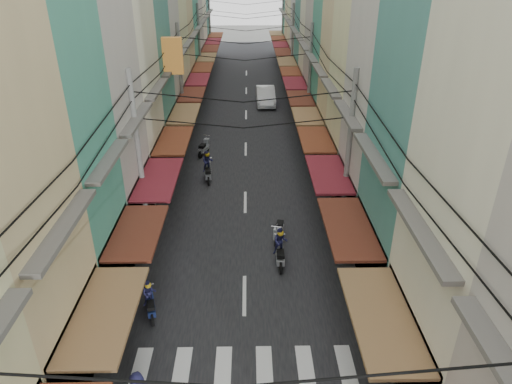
{
  "coord_description": "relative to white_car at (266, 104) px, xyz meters",
  "views": [
    {
      "loc": [
        0.23,
        -16.73,
        12.47
      ],
      "look_at": [
        0.57,
        3.2,
        2.11
      ],
      "focal_mm": 32.0,
      "sensor_mm": 36.0,
      "label": 1
    }
  ],
  "objects": [
    {
      "name": "ground",
      "position": [
        -1.84,
        -25.28,
        0.0
      ],
      "size": [
        160.0,
        160.0,
        0.0
      ],
      "primitive_type": "plane",
      "color": "slate",
      "rests_on": "ground"
    },
    {
      "name": "road",
      "position": [
        -1.84,
        -5.28,
        0.01
      ],
      "size": [
        10.0,
        80.0,
        0.02
      ],
      "primitive_type": "cube",
      "color": "black",
      "rests_on": "ground"
    },
    {
      "name": "sidewalk_left",
      "position": [
        -8.34,
        -5.28,
        0.03
      ],
      "size": [
        3.0,
        80.0,
        0.06
      ],
      "primitive_type": "cube",
      "color": "gray",
      "rests_on": "ground"
    },
    {
      "name": "sidewalk_right",
      "position": [
        4.66,
        -5.28,
        0.03
      ],
      "size": [
        3.0,
        80.0,
        0.06
      ],
      "primitive_type": "cube",
      "color": "gray",
      "rests_on": "ground"
    },
    {
      "name": "crosswalk",
      "position": [
        -1.84,
        -31.28,
        0.03
      ],
      "size": [
        7.55,
        2.4,
        0.01
      ],
      "color": "silver",
      "rests_on": "ground"
    },
    {
      "name": "building_row_left",
      "position": [
        -9.76,
        -8.71,
        9.78
      ],
      "size": [
        7.8,
        67.67,
        23.7
      ],
      "color": "#BBB4AB",
      "rests_on": "ground"
    },
    {
      "name": "building_row_right",
      "position": [
        6.08,
        -8.83,
        9.41
      ],
      "size": [
        7.8,
        68.98,
        22.59
      ],
      "color": "teal",
      "rests_on": "ground"
    },
    {
      "name": "utility_poles",
      "position": [
        -1.84,
        -10.26,
        6.59
      ],
      "size": [
        10.2,
        66.13,
        8.2
      ],
      "color": "slate",
      "rests_on": "ground"
    },
    {
      "name": "white_car",
      "position": [
        0.0,
        0.0,
        0.0
      ],
      "size": [
        5.63,
        2.3,
        1.97
      ],
      "primitive_type": "imported",
      "rotation": [
        0.0,
        0.0,
        0.02
      ],
      "color": "white",
      "rests_on": "ground"
    },
    {
      "name": "bicycle",
      "position": [
        4.49,
        -22.28,
        0.0
      ],
      "size": [
        1.77,
        0.74,
        1.19
      ],
      "primitive_type": "imported",
      "rotation": [
        0.0,
        0.0,
        1.52
      ],
      "color": "black",
      "rests_on": "ground"
    },
    {
      "name": "moving_scooters",
      "position": [
        -2.97,
        -20.93,
        0.54
      ],
      "size": [
        5.71,
        17.84,
        1.94
      ],
      "color": "black",
      "rests_on": "ground"
    },
    {
      "name": "parked_scooters",
      "position": [
        2.8,
        -29.39,
        0.48
      ],
      "size": [
        13.11,
        14.65,
        0.98
      ],
      "color": "black",
      "rests_on": "ground"
    },
    {
      "name": "pedestrians",
      "position": [
        -5.81,
        -24.95,
        1.02
      ],
      "size": [
        11.95,
        22.6,
        2.11
      ],
      "color": "black",
      "rests_on": "ground"
    },
    {
      "name": "market_umbrella",
      "position": [
        3.98,
        -31.67,
        2.19
      ],
      "size": [
        2.35,
        2.35,
        2.48
      ],
      "color": "#B2B2B7",
      "rests_on": "ground"
    },
    {
      "name": "traffic_sign",
      "position": [
        2.94,
        -24.28,
        1.95
      ],
      "size": [
        0.1,
        0.59,
        2.71
      ],
      "color": "slate",
      "rests_on": "ground"
    }
  ]
}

